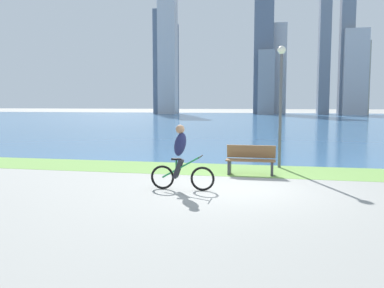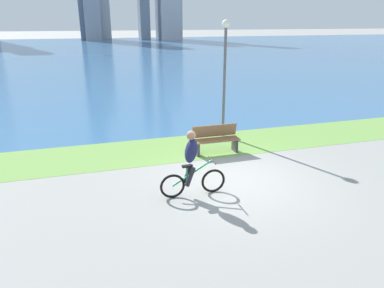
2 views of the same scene
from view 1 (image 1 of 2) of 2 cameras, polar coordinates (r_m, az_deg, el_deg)
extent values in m
plane|color=gray|center=(10.63, 6.17, -6.18)|extent=(300.00, 300.00, 0.00)
cube|color=#6B9947|center=(13.43, 7.34, -3.68)|extent=(120.00, 2.49, 0.01)
cube|color=#386693|center=(54.23, 10.62, 3.31)|extent=(300.00, 79.43, 0.00)
torus|color=black|center=(10.19, 1.48, -4.90)|extent=(0.62, 0.06, 0.62)
torus|color=black|center=(10.42, -4.16, -4.68)|extent=(0.62, 0.06, 0.62)
cylinder|color=#268C4C|center=(10.26, -1.51, -3.26)|extent=(1.01, 0.04, 0.60)
cylinder|color=#268C4C|center=(10.29, -2.22, -3.51)|extent=(0.04, 0.04, 0.46)
cube|color=black|center=(10.26, -2.23, -2.14)|extent=(0.24, 0.10, 0.05)
cylinder|color=black|center=(10.12, 1.21, -1.79)|extent=(0.03, 0.52, 0.03)
ellipsoid|color=#1E234C|center=(10.19, -1.67, -0.03)|extent=(0.40, 0.36, 0.65)
sphere|color=#A57A59|center=(10.16, -1.67, 2.10)|extent=(0.22, 0.22, 0.22)
cylinder|color=#26262D|center=(10.38, -1.81, -3.38)|extent=(0.27, 0.11, 0.49)
cylinder|color=#26262D|center=(10.18, -2.07, -3.56)|extent=(0.27, 0.11, 0.49)
cube|color=brown|center=(12.57, 8.23, -2.28)|extent=(1.50, 0.45, 0.04)
cube|color=brown|center=(12.73, 8.30, -1.04)|extent=(1.50, 0.11, 0.40)
cube|color=#38383D|center=(12.59, 11.17, -3.35)|extent=(0.08, 0.37, 0.45)
cube|color=#38383D|center=(12.66, 5.27, -3.22)|extent=(0.08, 0.37, 0.45)
cylinder|color=#595960|center=(14.08, 12.30, 4.54)|extent=(0.10, 0.10, 3.86)
sphere|color=white|center=(14.19, 12.48, 12.76)|extent=(0.28, 0.28, 0.28)
cube|color=slate|center=(86.47, -3.91, 11.35)|extent=(4.02, 3.19, 21.38)
cube|color=#B7B7BC|center=(85.86, -3.44, 12.92)|extent=(3.65, 2.81, 25.92)
cube|color=slate|center=(87.34, -2.86, 10.49)|extent=(2.17, 4.06, 18.92)
cube|color=slate|center=(87.00, 10.06, 12.84)|extent=(3.86, 4.24, 26.19)
cube|color=#8C939E|center=(89.44, 10.05, 8.44)|extent=(2.99, 2.80, 13.14)
cube|color=#8C939E|center=(83.03, 10.40, 8.47)|extent=(3.22, 3.60, 12.62)
cube|color=#B7B7BC|center=(87.62, 11.86, 10.24)|extent=(3.77, 2.57, 18.56)
cube|color=slate|center=(85.30, 18.04, 11.50)|extent=(2.08, 3.91, 22.37)
cube|color=slate|center=(85.98, 20.90, 13.17)|extent=(2.51, 2.97, 27.78)
cube|color=#B7B7BC|center=(84.39, 21.89, 9.30)|extent=(4.41, 3.36, 16.12)
cube|color=#ADA899|center=(85.26, 22.37, 8.53)|extent=(3.55, 2.80, 14.00)
camera|label=2|loc=(5.49, -52.36, 23.59)|focal=33.05mm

